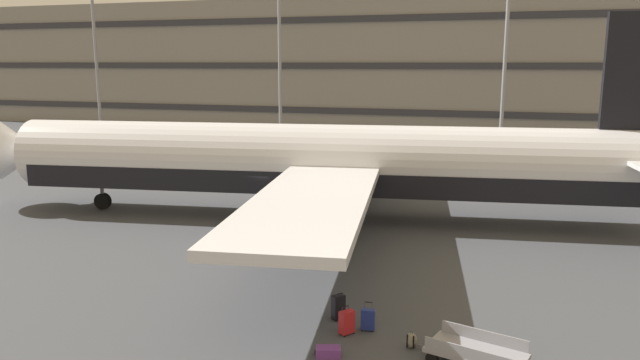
{
  "coord_description": "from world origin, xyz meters",
  "views": [
    {
      "loc": [
        12.52,
        -28.42,
        8.14
      ],
      "look_at": [
        4.73,
        -3.55,
        3.0
      ],
      "focal_mm": 33.59,
      "sensor_mm": 36.0,
      "label": 1
    }
  ],
  "objects_px": {
    "suitcase_scuffed": "(338,307)",
    "backpack_small": "(412,341)",
    "suitcase_silver": "(328,352)",
    "suitcase_black": "(368,319)",
    "suitcase_teal": "(347,322)",
    "airliner": "(328,163)",
    "baggage_cart": "(476,352)"
  },
  "relations": [
    {
      "from": "suitcase_scuffed",
      "to": "backpack_small",
      "type": "distance_m",
      "value": 2.85
    },
    {
      "from": "suitcase_silver",
      "to": "suitcase_black",
      "type": "height_order",
      "value": "suitcase_black"
    },
    {
      "from": "suitcase_teal",
      "to": "suitcase_scuffed",
      "type": "height_order",
      "value": "suitcase_scuffed"
    },
    {
      "from": "suitcase_teal",
      "to": "suitcase_black",
      "type": "bearing_deg",
      "value": 38.29
    },
    {
      "from": "airliner",
      "to": "suitcase_teal",
      "type": "xyz_separation_m",
      "value": [
        4.52,
        -13.09,
        -2.59
      ]
    },
    {
      "from": "suitcase_silver",
      "to": "baggage_cart",
      "type": "relative_size",
      "value": 0.24
    },
    {
      "from": "baggage_cart",
      "to": "airliner",
      "type": "bearing_deg",
      "value": 120.93
    },
    {
      "from": "suitcase_scuffed",
      "to": "baggage_cart",
      "type": "bearing_deg",
      "value": -22.48
    },
    {
      "from": "suitcase_teal",
      "to": "backpack_small",
      "type": "height_order",
      "value": "suitcase_teal"
    },
    {
      "from": "airliner",
      "to": "backpack_small",
      "type": "bearing_deg",
      "value": -63.98
    },
    {
      "from": "suitcase_scuffed",
      "to": "suitcase_silver",
      "type": "height_order",
      "value": "suitcase_scuffed"
    },
    {
      "from": "suitcase_teal",
      "to": "baggage_cart",
      "type": "xyz_separation_m",
      "value": [
        3.85,
        -0.88,
        0.03
      ]
    },
    {
      "from": "backpack_small",
      "to": "suitcase_black",
      "type": "bearing_deg",
      "value": 153.3
    },
    {
      "from": "backpack_small",
      "to": "baggage_cart",
      "type": "xyz_separation_m",
      "value": [
        1.83,
        -0.58,
        0.2
      ]
    },
    {
      "from": "airliner",
      "to": "suitcase_black",
      "type": "distance_m",
      "value": 13.88
    },
    {
      "from": "airliner",
      "to": "suitcase_black",
      "type": "xyz_separation_m",
      "value": [
        5.07,
        -12.65,
        -2.62
      ]
    },
    {
      "from": "suitcase_scuffed",
      "to": "suitcase_teal",
      "type": "bearing_deg",
      "value": -60.33
    },
    {
      "from": "suitcase_scuffed",
      "to": "suitcase_black",
      "type": "height_order",
      "value": "suitcase_scuffed"
    },
    {
      "from": "suitcase_black",
      "to": "baggage_cart",
      "type": "distance_m",
      "value": 3.55
    },
    {
      "from": "suitcase_scuffed",
      "to": "baggage_cart",
      "type": "xyz_separation_m",
      "value": [
        4.39,
        -1.82,
        -0.01
      ]
    },
    {
      "from": "backpack_small",
      "to": "suitcase_teal",
      "type": "bearing_deg",
      "value": 171.52
    },
    {
      "from": "suitcase_teal",
      "to": "backpack_small",
      "type": "bearing_deg",
      "value": -8.48
    },
    {
      "from": "suitcase_scuffed",
      "to": "suitcase_silver",
      "type": "relative_size",
      "value": 1.17
    },
    {
      "from": "suitcase_teal",
      "to": "backpack_small",
      "type": "distance_m",
      "value": 2.05
    },
    {
      "from": "suitcase_scuffed",
      "to": "suitcase_black",
      "type": "distance_m",
      "value": 1.2
    },
    {
      "from": "suitcase_teal",
      "to": "suitcase_scuffed",
      "type": "xyz_separation_m",
      "value": [
        -0.53,
        0.94,
        0.04
      ]
    },
    {
      "from": "airliner",
      "to": "suitcase_teal",
      "type": "height_order",
      "value": "airliner"
    },
    {
      "from": "airliner",
      "to": "backpack_small",
      "type": "distance_m",
      "value": 15.16
    },
    {
      "from": "suitcase_silver",
      "to": "suitcase_black",
      "type": "xyz_separation_m",
      "value": [
        0.69,
        1.96,
        0.23
      ]
    },
    {
      "from": "suitcase_teal",
      "to": "suitcase_black",
      "type": "relative_size",
      "value": 0.96
    },
    {
      "from": "suitcase_silver",
      "to": "baggage_cart",
      "type": "height_order",
      "value": "baggage_cart"
    },
    {
      "from": "suitcase_silver",
      "to": "baggage_cart",
      "type": "xyz_separation_m",
      "value": [
        3.99,
        0.64,
        0.29
      ]
    }
  ]
}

